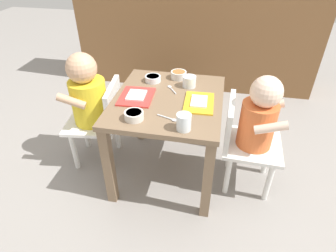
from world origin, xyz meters
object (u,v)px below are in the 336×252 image
at_px(seated_child_left, 90,98).
at_px(food_tray_left, 136,96).
at_px(cereal_bowl_left_side, 153,78).
at_px(spoon_by_left_tray, 171,89).
at_px(dog, 164,88).
at_px(spoon_by_right_tray, 169,118).
at_px(food_tray_right, 199,102).
at_px(dining_table, 168,113).
at_px(water_cup_left, 184,123).
at_px(veggie_bowl_far, 179,75).
at_px(water_cup_right, 189,82).
at_px(seated_child_right, 255,122).
at_px(cereal_bowl_right_side, 134,115).

height_order(seated_child_left, food_tray_left, seated_child_left).
bearing_deg(cereal_bowl_left_side, spoon_by_left_tray, -31.81).
relative_size(dog, food_tray_left, 2.08).
distance_m(dog, spoon_by_right_tray, 0.88).
height_order(food_tray_right, spoon_by_left_tray, food_tray_right).
xyz_separation_m(dining_table, cereal_bowl_left_side, (-0.12, 0.17, 0.10)).
bearing_deg(seated_child_left, food_tray_left, -10.22).
height_order(water_cup_left, spoon_by_left_tray, water_cup_left).
height_order(dining_table, veggie_bowl_far, veggie_bowl_far).
xyz_separation_m(food_tray_left, water_cup_right, (0.24, 0.16, 0.02)).
relative_size(seated_child_right, water_cup_right, 9.08).
xyz_separation_m(seated_child_left, water_cup_left, (0.54, -0.27, 0.09)).
bearing_deg(seated_child_right, food_tray_right, -178.14).
bearing_deg(seated_child_left, cereal_bowl_right_side, -36.45).
height_order(water_cup_left, water_cup_right, water_cup_left).
relative_size(seated_child_right, food_tray_left, 3.15).
bearing_deg(spoon_by_left_tray, seated_child_right, -14.24).
distance_m(cereal_bowl_left_side, spoon_by_left_tray, 0.13).
distance_m(dog, water_cup_right, 0.62).
relative_size(cereal_bowl_left_side, spoon_by_left_tray, 0.93).
relative_size(seated_child_left, cereal_bowl_right_side, 7.83).
height_order(water_cup_right, cereal_bowl_left_side, water_cup_right).
xyz_separation_m(seated_child_left, spoon_by_right_tray, (0.46, -0.20, 0.07)).
xyz_separation_m(water_cup_left, water_cup_right, (-0.03, 0.38, -0.01)).
distance_m(food_tray_left, water_cup_right, 0.29).
height_order(seated_child_left, spoon_by_left_tray, seated_child_left).
bearing_deg(food_tray_right, water_cup_right, 112.75).
height_order(water_cup_right, veggie_bowl_far, water_cup_right).
bearing_deg(cereal_bowl_right_side, veggie_bowl_far, 74.37).
bearing_deg(dog, water_cup_left, -73.12).
bearing_deg(cereal_bowl_left_side, cereal_bowl_right_side, -88.85).
relative_size(seated_child_left, water_cup_right, 9.44).
distance_m(seated_child_left, food_tray_right, 0.58).
bearing_deg(veggie_bowl_far, water_cup_right, -51.21).
distance_m(cereal_bowl_right_side, veggie_bowl_far, 0.45).
xyz_separation_m(dining_table, seated_child_right, (0.42, -0.01, 0.01)).
height_order(dog, cereal_bowl_left_side, cereal_bowl_left_side).
bearing_deg(seated_child_right, spoon_by_right_tray, -156.69).
bearing_deg(food_tray_left, spoon_by_left_tray, 37.77).
bearing_deg(water_cup_left, spoon_by_right_tray, 138.79).
xyz_separation_m(cereal_bowl_right_side, cereal_bowl_left_side, (-0.01, 0.37, -0.00)).
height_order(food_tray_right, water_cup_right, water_cup_right).
xyz_separation_m(food_tray_left, veggie_bowl_far, (0.17, 0.25, 0.02)).
height_order(dining_table, seated_child_right, seated_child_right).
height_order(veggie_bowl_far, cereal_bowl_left_side, veggie_bowl_far).
xyz_separation_m(dining_table, food_tray_right, (0.15, -0.02, 0.09)).
height_order(food_tray_left, spoon_by_right_tray, food_tray_left).
distance_m(dining_table, spoon_by_right_tray, 0.20).
bearing_deg(spoon_by_left_tray, food_tray_left, -142.23).
height_order(seated_child_left, spoon_by_right_tray, seated_child_left).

